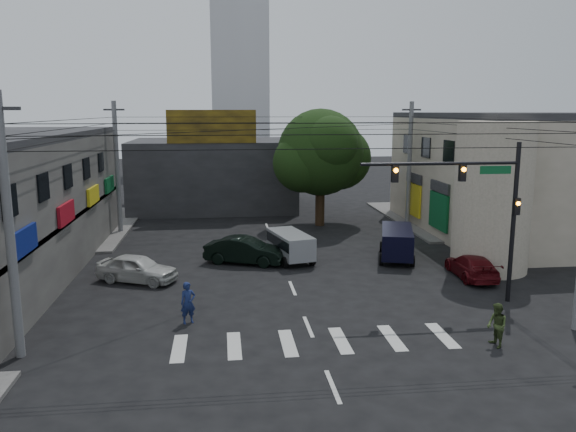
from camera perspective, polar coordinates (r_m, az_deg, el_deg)
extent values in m
plane|color=black|center=(25.71, 1.03, -8.72)|extent=(160.00, 160.00, 0.00)
cube|color=#514F4C|center=(45.31, -25.58, -1.16)|extent=(16.00, 16.00, 0.15)
cube|color=#514F4C|center=(47.89, 19.75, -0.15)|extent=(16.00, 16.00, 0.15)
cube|color=gray|center=(42.98, 23.03, 3.75)|extent=(14.00, 18.00, 8.00)
cylinder|color=gray|center=(31.81, 20.05, 1.82)|extent=(4.00, 4.00, 8.00)
cube|color=#232326|center=(50.34, -7.57, 4.25)|extent=(14.00, 10.00, 6.00)
cube|color=olive|center=(45.15, -7.77, 8.99)|extent=(7.00, 0.30, 2.60)
cube|color=silver|center=(95.05, -5.02, 18.75)|extent=(9.00, 9.00, 44.00)
cylinder|color=black|center=(42.16, 3.27, 2.00)|extent=(0.70, 0.70, 4.40)
sphere|color=black|center=(41.79, 3.32, 6.47)|extent=(6.40, 6.40, 6.40)
cylinder|color=black|center=(26.82, 21.91, -0.71)|extent=(0.20, 0.20, 7.20)
cylinder|color=black|center=(24.95, 15.24, 5.16)|extent=(7.00, 0.14, 0.14)
cube|color=black|center=(25.38, 17.30, 4.23)|extent=(0.28, 0.22, 0.75)
cube|color=black|center=(24.31, 10.81, 4.26)|extent=(0.28, 0.22, 0.75)
sphere|color=orange|center=(25.24, 17.44, 4.53)|extent=(0.20, 0.20, 0.20)
sphere|color=orange|center=(24.17, 10.92, 4.57)|extent=(0.20, 0.20, 0.20)
cube|color=#0B5126|center=(26.02, 20.33, 4.41)|extent=(1.40, 0.06, 0.35)
cylinder|color=#59595B|center=(21.17, -26.47, -1.17)|extent=(0.32, 0.32, 9.20)
cylinder|color=#59595B|center=(40.85, -16.96, 4.67)|extent=(0.32, 0.32, 9.20)
cylinder|color=#59595B|center=(42.54, 12.23, 5.11)|extent=(0.32, 0.32, 9.20)
imported|color=black|center=(31.85, -4.37, -3.52)|extent=(4.64, 5.61, 1.50)
imported|color=#BBBBB7|center=(29.42, -15.08, -5.16)|extent=(4.69, 5.33, 1.40)
imported|color=#4F0B10|center=(30.64, 18.16, -4.87)|extent=(2.18, 4.40, 1.22)
imported|color=#16204D|center=(23.37, -10.12, -8.67)|extent=(0.90, 0.83, 1.72)
imported|color=#33431F|center=(22.19, 20.46, -10.38)|extent=(0.89, 0.74, 1.64)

